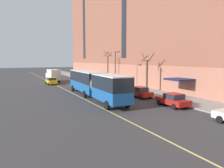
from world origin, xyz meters
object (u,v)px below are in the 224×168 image
box_truck (53,75)px  street_lamp (116,65)px  parked_car_silver_0 (81,78)px  street_tree_far_uptown (108,66)px  parked_car_red_3 (173,100)px  parked_car_white_5 (91,80)px  city_bus (94,83)px  fire_hydrant (139,91)px  parked_car_red_4 (112,85)px  parked_car_red_2 (139,92)px  taxi_cab (51,81)px  street_tree_mid_block (147,72)px

box_truck → street_lamp: size_ratio=1.04×
parked_car_silver_0 → street_tree_far_uptown: 9.45m
parked_car_silver_0 → parked_car_red_3: (-0.00, -34.42, -0.00)m
parked_car_red_3 → parked_car_white_5: 26.88m
city_bus → fire_hydrant: city_bus is taller
parked_car_red_4 → street_lamp: size_ratio=0.68×
street_lamp → fire_hydrant: street_lamp is taller
parked_car_red_2 → taxi_cab: 24.02m
parked_car_red_2 → street_tree_far_uptown: bearing=78.6°
fire_hydrant → parked_car_red_3: bearing=-99.5°
parked_car_red_4 → fire_hydrant: 6.66m
parked_car_white_5 → taxi_cab: bearing=162.1°
city_bus → parked_car_silver_0: 25.44m
taxi_cab → street_lamp: street_lamp is taller
parked_car_white_5 → box_truck: size_ratio=0.59×
parked_car_red_4 → parked_car_white_5: 10.64m
street_tree_far_uptown → parked_car_white_5: bearing=173.2°
parked_car_silver_0 → box_truck: 7.20m
parked_car_red_4 → street_tree_mid_block: 7.07m
city_bus → parked_car_red_3: bearing=-58.2°
box_truck → parked_car_red_2: bearing=-75.4°
parked_car_white_5 → street_lamp: (1.93, -8.76, 3.59)m
parked_car_red_3 → street_lamp: bearing=84.5°
city_bus → parked_car_red_2: city_bus is taller
parked_car_white_5 → street_lamp: size_ratio=0.61×
taxi_cab → street_lamp: (10.16, -11.42, 3.59)m
taxi_cab → street_lamp: size_ratio=0.67×
parked_car_white_5 → taxi_cab: 8.65m
parked_car_white_5 → fire_hydrant: (1.83, -17.10, -0.29)m
city_bus → parked_car_red_2: (5.99, -2.71, -1.34)m
street_tree_far_uptown → city_bus: bearing=-120.8°
parked_car_silver_0 → taxi_cab: bearing=-149.9°
city_bus → parked_car_red_3: (6.05, -9.74, -1.34)m
city_bus → fire_hydrant: bearing=0.2°
parked_car_silver_0 → parked_car_red_2: bearing=-90.1°
street_tree_mid_block → street_tree_far_uptown: 15.55m
box_truck → parked_car_silver_0: bearing=1.5°
parked_car_red_3 → parked_car_white_5: (-0.19, 26.88, -0.00)m
street_lamp → fire_hydrant: (-0.10, -8.34, -3.88)m
parked_car_red_2 → fire_hydrant: 3.24m
city_bus → box_truck: bearing=92.5°
city_bus → box_truck: (-1.07, 24.49, -0.36)m
city_bus → parked_car_red_2: 6.71m
parked_car_red_3 → street_tree_mid_block: street_tree_mid_block is taller
fire_hydrant → street_tree_mid_block: bearing=25.8°
parked_car_white_5 → fire_hydrant: 17.20m
city_bus → parked_car_red_2: size_ratio=4.14×
city_bus → street_tree_far_uptown: 19.46m
parked_car_red_3 → parked_car_silver_0: bearing=90.0°
parked_car_red_2 → street_tree_far_uptown: 20.01m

